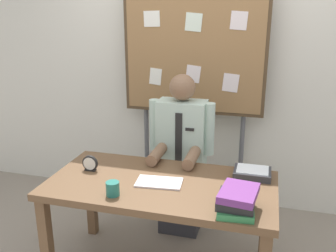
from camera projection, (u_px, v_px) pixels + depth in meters
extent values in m
cube|color=silver|center=(198.00, 68.00, 3.55)|extent=(6.40, 0.08, 2.70)
cube|color=brown|center=(161.00, 185.00, 2.58)|extent=(1.57, 0.80, 0.05)
cube|color=brown|center=(47.00, 243.00, 2.56)|extent=(0.07, 0.07, 0.69)
cube|color=brown|center=(91.00, 197.00, 3.19)|extent=(0.07, 0.07, 0.69)
cube|color=brown|center=(265.00, 221.00, 2.82)|extent=(0.07, 0.07, 0.69)
cube|color=#2D2D33|center=(181.00, 205.00, 3.31)|extent=(0.34, 0.30, 0.44)
cube|color=#B2CCBC|center=(182.00, 143.00, 3.13)|extent=(0.40, 0.22, 0.73)
sphere|color=brown|center=(182.00, 87.00, 2.99)|extent=(0.21, 0.21, 0.21)
cylinder|color=#B2CCBC|center=(155.00, 125.00, 3.12)|extent=(0.09, 0.09, 0.43)
cylinder|color=#B2CCBC|center=(209.00, 129.00, 3.01)|extent=(0.09, 0.09, 0.43)
cylinder|color=brown|center=(157.00, 154.00, 2.93)|extent=(0.09, 0.30, 0.09)
cylinder|color=brown|center=(192.00, 158.00, 2.86)|extent=(0.09, 0.30, 0.09)
cube|color=black|center=(179.00, 142.00, 3.01)|extent=(0.06, 0.01, 0.48)
cube|color=black|center=(190.00, 130.00, 2.95)|extent=(0.07, 0.01, 0.02)
cube|color=#4C3823|center=(194.00, 49.00, 3.31)|extent=(1.30, 0.05, 1.18)
cube|color=olive|center=(194.00, 49.00, 3.30)|extent=(1.24, 0.04, 1.12)
cylinder|color=#59595E|center=(147.00, 153.00, 3.77)|extent=(0.04, 0.04, 0.99)
cylinder|color=#59595E|center=(241.00, 162.00, 3.54)|extent=(0.04, 0.04, 0.99)
cube|color=silver|center=(231.00, 83.00, 3.27)|extent=(0.15, 0.00, 0.17)
cube|color=white|center=(156.00, 77.00, 3.44)|extent=(0.13, 0.00, 0.16)
cube|color=silver|center=(239.00, 21.00, 3.10)|extent=(0.15, 0.00, 0.16)
cube|color=white|center=(152.00, 19.00, 3.29)|extent=(0.15, 0.00, 0.14)
cube|color=silver|center=(193.00, 74.00, 3.34)|extent=(0.14, 0.00, 0.17)
cube|color=silver|center=(194.00, 22.00, 3.21)|extent=(0.16, 0.00, 0.17)
cube|color=#337F47|center=(236.00, 208.00, 2.20)|extent=(0.23, 0.28, 0.04)
cube|color=#262626|center=(236.00, 200.00, 2.19)|extent=(0.22, 0.23, 0.06)
cube|color=#72337F|center=(239.00, 193.00, 2.17)|extent=(0.24, 0.29, 0.04)
cube|color=silver|center=(159.00, 182.00, 2.55)|extent=(0.33, 0.21, 0.01)
cylinder|color=black|center=(90.00, 163.00, 2.74)|extent=(0.12, 0.02, 0.12)
cylinder|color=white|center=(89.00, 164.00, 2.73)|extent=(0.10, 0.00, 0.10)
cube|color=black|center=(91.00, 170.00, 2.76)|extent=(0.08, 0.04, 0.01)
cylinder|color=#267266|center=(113.00, 189.00, 2.38)|extent=(0.09, 0.09, 0.09)
cube|color=#333338|center=(252.00, 173.00, 2.65)|extent=(0.26, 0.20, 0.05)
cube|color=white|center=(253.00, 169.00, 2.64)|extent=(0.22, 0.17, 0.01)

